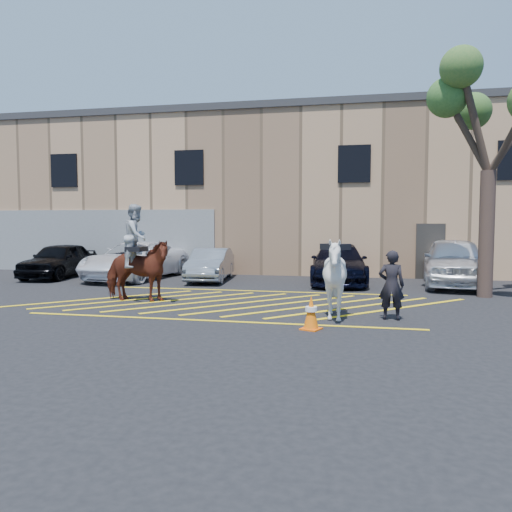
% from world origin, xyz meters
% --- Properties ---
extents(ground, '(90.00, 90.00, 0.00)m').
position_xyz_m(ground, '(0.00, 0.00, 0.00)').
color(ground, black).
rests_on(ground, ground).
extents(car_black_suv, '(1.90, 4.24, 1.42)m').
position_xyz_m(car_black_suv, '(-8.72, 4.47, 0.71)').
color(car_black_suv, black).
rests_on(car_black_suv, ground).
extents(car_white_pickup, '(3.00, 5.51, 1.47)m').
position_xyz_m(car_white_pickup, '(-5.48, 4.66, 0.73)').
color(car_white_pickup, white).
rests_on(car_white_pickup, ground).
extents(car_silver_sedan, '(1.72, 3.90, 1.25)m').
position_xyz_m(car_silver_sedan, '(-2.37, 4.71, 0.62)').
color(car_silver_sedan, gray).
rests_on(car_silver_sedan, ground).
extents(car_blue_suv, '(2.29, 5.03, 1.43)m').
position_xyz_m(car_blue_suv, '(2.51, 5.04, 0.71)').
color(car_blue_suv, black).
rests_on(car_blue_suv, ground).
extents(car_white_suv, '(2.57, 5.27, 1.73)m').
position_xyz_m(car_white_suv, '(6.56, 5.00, 0.87)').
color(car_white_suv, white).
rests_on(car_white_suv, ground).
extents(handler, '(0.61, 0.42, 1.62)m').
position_xyz_m(handler, '(4.01, -1.81, 0.81)').
color(handler, black).
rests_on(handler, ground).
extents(warehouse, '(32.42, 10.20, 7.30)m').
position_xyz_m(warehouse, '(-0.01, 11.99, 3.65)').
color(warehouse, tan).
rests_on(warehouse, ground).
extents(hatching_zone, '(12.60, 5.12, 0.01)m').
position_xyz_m(hatching_zone, '(-0.00, -0.30, 0.01)').
color(hatching_zone, yellow).
rests_on(hatching_zone, ground).
extents(mounted_bay, '(2.11, 0.97, 2.77)m').
position_xyz_m(mounted_bay, '(-2.93, -0.57, 1.12)').
color(mounted_bay, '#5E2516').
rests_on(mounted_bay, ground).
extents(saddled_white, '(2.29, 2.32, 1.91)m').
position_xyz_m(saddled_white, '(2.73, -1.99, 0.96)').
color(saddled_white, silver).
rests_on(saddled_white, ground).
extents(traffic_cone, '(0.49, 0.49, 0.73)m').
position_xyz_m(traffic_cone, '(2.30, -3.25, 0.37)').
color(traffic_cone, '#F85A0A').
rests_on(traffic_cone, ground).
extents(tree, '(3.99, 4.37, 7.31)m').
position_xyz_m(tree, '(6.98, 2.38, 5.69)').
color(tree, '#4D382E').
rests_on(tree, ground).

